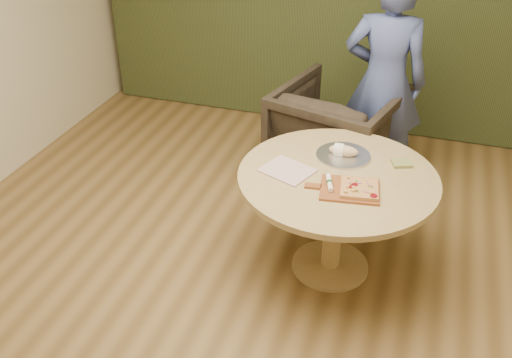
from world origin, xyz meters
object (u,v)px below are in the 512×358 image
Objects in this scene: serving_tray at (343,155)px; bread_roll at (342,150)px; pizza_paddle at (348,189)px; armchair at (338,130)px; pedestal_table at (336,194)px; person_standing at (384,82)px; cutlery_roll at (330,183)px; flatbread_pizza at (359,189)px.

serving_tray is 0.04m from bread_roll.
armchair reaches higher than pizza_paddle.
bread_roll is at bearing 95.15° from pedestal_table.
person_standing is (0.13, 1.01, 0.10)m from bread_roll.
armchair reaches higher than cutlery_roll.
pedestal_table is 0.23m from pizza_paddle.
armchair is 0.54m from person_standing.
pedestal_table is 6.41× the size of cutlery_roll.
person_standing is (0.11, 1.24, 0.28)m from pedestal_table.
pedestal_table is 1.34× the size of armchair.
bread_roll reaches higher than pizza_paddle.
pizza_paddle is at bearing 179.20° from flatbread_pizza.
flatbread_pizza reaches higher than serving_tray.
armchair is at bearing 105.43° from flatbread_pizza.
person_standing is (0.14, 1.39, 0.11)m from cutlery_roll.
person_standing is at bearing -147.63° from armchair.
pedestal_table is at bearing 134.40° from flatbread_pizza.
cutlery_roll is 0.39m from bread_roll.
pedestal_table is at bearing -84.85° from bread_roll.
flatbread_pizza is 0.18m from cutlery_roll.
person_standing is at bearing 80.91° from pizza_paddle.
flatbread_pizza is 0.70× the size of serving_tray.
bread_roll is at bearing -180.00° from serving_tray.
serving_tray is 1.02m from person_standing.
cutlery_roll is 0.55× the size of serving_tray.
flatbread_pizza is 0.27× the size of armchair.
serving_tray is 1.84× the size of bread_roll.
serving_tray is at bearing 0.00° from bread_roll.
cutlery_roll reaches higher than pizza_paddle.
serving_tray reaches higher than pedestal_table.
flatbread_pizza is at bearing -18.75° from cutlery_roll.
pedestal_table is 0.30m from bread_roll.
flatbread_pizza is at bearing 120.28° from armchair.
serving_tray is 0.97m from armchair.
flatbread_pizza reaches higher than cutlery_roll.
armchair is at bearing 81.05° from cutlery_roll.
bread_roll is at bearing 72.69° from cutlery_roll.
flatbread_pizza is 1.41m from person_standing.
person_standing is (0.31, 0.10, 0.42)m from armchair.
person_standing is at bearing 91.82° from flatbread_pizza.
person_standing reaches higher than pizza_paddle.
pedestal_table is 1.28m from person_standing.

